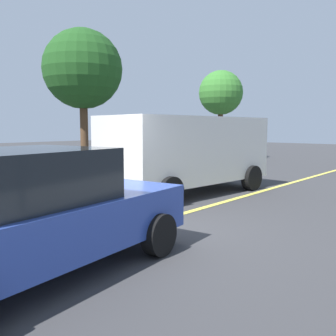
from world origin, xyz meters
TOP-DOWN VIEW (x-y plane):
  - ground_plane at (0.00, 0.00)m, footprint 80.00×80.00m
  - lane_marking_centre at (3.00, 0.00)m, footprint 28.00×0.16m
  - white_van at (3.95, 1.48)m, footprint 5.35×2.61m
  - car_blue_crossing at (-2.20, -0.66)m, footprint 4.54×2.47m
  - tree_left_verge at (14.33, 7.04)m, footprint 2.58×2.58m
  - tree_centre_verge at (5.37, 8.22)m, footprint 3.35×3.35m

SIDE VIEW (x-z plane):
  - ground_plane at x=0.00m, z-range 0.00..0.00m
  - lane_marking_centre at x=3.00m, z-range 0.00..0.01m
  - car_blue_crossing at x=-2.20m, z-range 0.00..1.64m
  - white_van at x=3.95m, z-range 0.17..2.37m
  - tree_left_verge at x=14.33m, z-range 1.28..6.50m
  - tree_centre_verge at x=5.37m, z-range 1.32..7.36m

